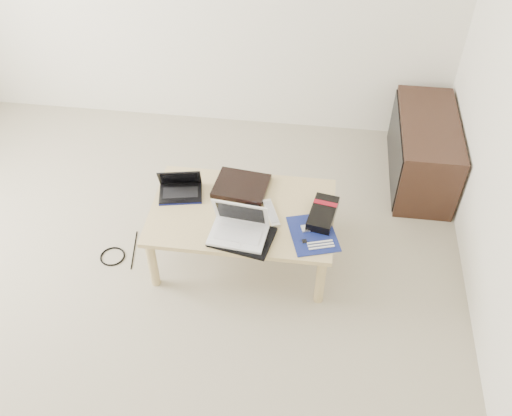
# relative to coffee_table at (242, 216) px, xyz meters

# --- Properties ---
(ground) EXTENTS (4.00, 4.00, 0.00)m
(ground) POSITION_rel_coffee_table_xyz_m (-0.61, -0.52, -0.35)
(ground) COLOR #B5AB92
(ground) RESTS_ON ground
(room_shell) EXTENTS (4.20, 4.20, 2.70)m
(room_shell) POSITION_rel_coffee_table_xyz_m (-0.61, -0.52, 1.32)
(room_shell) COLOR white
(room_shell) RESTS_ON ground
(coffee_table) EXTENTS (1.10, 0.70, 0.40)m
(coffee_table) POSITION_rel_coffee_table_xyz_m (0.00, 0.00, 0.00)
(coffee_table) COLOR tan
(coffee_table) RESTS_ON ground
(media_cabinet) EXTENTS (0.41, 0.90, 0.50)m
(media_cabinet) POSITION_rel_coffee_table_xyz_m (1.17, 0.93, -0.10)
(media_cabinet) COLOR #392317
(media_cabinet) RESTS_ON ground
(book) EXTENTS (0.36, 0.31, 0.03)m
(book) POSITION_rel_coffee_table_xyz_m (-0.03, 0.20, 0.06)
(book) COLOR black
(book) RESTS_ON coffee_table
(netbook) EXTENTS (0.29, 0.24, 0.17)m
(netbook) POSITION_rel_coffee_table_xyz_m (-0.40, 0.11, 0.09)
(netbook) COLOR black
(netbook) RESTS_ON coffee_table
(tablet) EXTENTS (0.26, 0.21, 0.01)m
(tablet) POSITION_rel_coffee_table_xyz_m (-0.01, -0.05, 0.05)
(tablet) COLOR black
(tablet) RESTS_ON coffee_table
(remote) EXTENTS (0.13, 0.23, 0.02)m
(remote) POSITION_rel_coffee_table_xyz_m (0.18, -0.01, 0.06)
(remote) COLOR silver
(remote) RESTS_ON coffee_table
(neoprene_sleeve) EXTENTS (0.39, 0.32, 0.02)m
(neoprene_sleeve) POSITION_rel_coffee_table_xyz_m (0.03, -0.23, 0.06)
(neoprene_sleeve) COLOR black
(neoprene_sleeve) RESTS_ON coffee_table
(white_laptop) EXTENTS (0.34, 0.26, 0.22)m
(white_laptop) POSITION_rel_coffee_table_xyz_m (0.01, -0.20, 0.11)
(white_laptop) COLOR white
(white_laptop) RESTS_ON neoprene_sleeve
(motherboard) EXTENTS (0.34, 0.38, 0.01)m
(motherboard) POSITION_rel_coffee_table_xyz_m (0.43, -0.14, 0.05)
(motherboard) COLOR #0C154E
(motherboard) RESTS_ON coffee_table
(gpu_box) EXTENTS (0.19, 0.30, 0.06)m
(gpu_box) POSITION_rel_coffee_table_xyz_m (0.48, 0.00, 0.08)
(gpu_box) COLOR black
(gpu_box) RESTS_ON coffee_table
(cable_coil) EXTENTS (0.10, 0.10, 0.01)m
(cable_coil) POSITION_rel_coffee_table_xyz_m (-0.06, -0.06, 0.05)
(cable_coil) COLOR black
(cable_coil) RESTS_ON coffee_table
(floor_cable_coil) EXTENTS (0.20, 0.20, 0.01)m
(floor_cable_coil) POSITION_rel_coffee_table_xyz_m (-0.83, -0.13, -0.35)
(floor_cable_coil) COLOR black
(floor_cable_coil) RESTS_ON ground
(floor_cable_trail) EXTENTS (0.06, 0.32, 0.01)m
(floor_cable_trail) POSITION_rel_coffee_table_xyz_m (-0.71, -0.06, -0.35)
(floor_cable_trail) COLOR black
(floor_cable_trail) RESTS_ON ground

